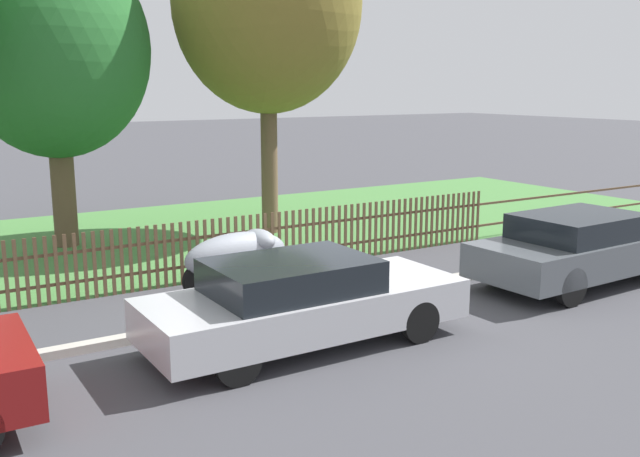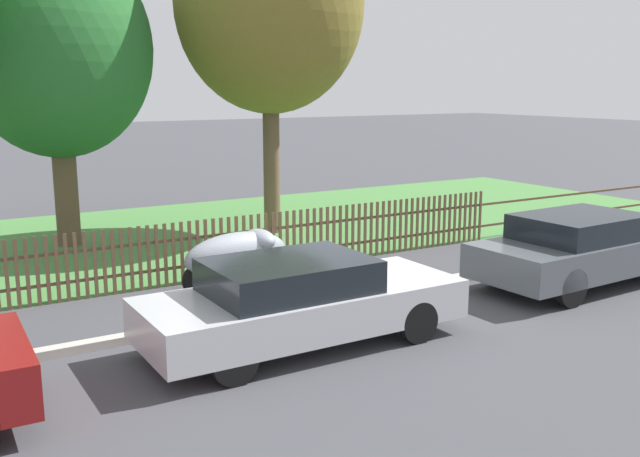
{
  "view_description": "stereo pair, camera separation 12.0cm",
  "coord_description": "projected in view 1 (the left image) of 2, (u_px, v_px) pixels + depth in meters",
  "views": [
    {
      "loc": [
        -5.49,
        -9.18,
        3.48
      ],
      "look_at": [
        0.74,
        0.87,
        1.1
      ],
      "focal_mm": 40.0,
      "sensor_mm": 36.0,
      "label": 1
    },
    {
      "loc": [
        -5.39,
        -9.25,
        3.48
      ],
      "look_at": [
        0.74,
        0.87,
        1.1
      ],
      "focal_mm": 40.0,
      "sensor_mm": 36.0,
      "label": 2
    }
  ],
  "objects": [
    {
      "name": "grass_strip",
      "position": [
        164.0,
        236.0,
        16.73
      ],
      "size": [
        28.35,
        8.35,
        0.01
      ],
      "primitive_type": "cube",
      "color": "#477F3D",
      "rests_on": "ground"
    },
    {
      "name": "tree_behind_motorcycle",
      "position": [
        53.0,
        50.0,
        14.92
      ],
      "size": [
        4.0,
        4.0,
        6.54
      ],
      "color": "brown",
      "rests_on": "ground"
    },
    {
      "name": "parked_car_navy_estate",
      "position": [
        583.0,
        247.0,
        12.65
      ],
      "size": [
        4.53,
        1.87,
        1.28
      ],
      "rotation": [
        0.0,
        0.0,
        0.04
      ],
      "color": "#51565B",
      "rests_on": "ground"
    },
    {
      "name": "kerb_stone",
      "position": [
        306.0,
        306.0,
        11.25
      ],
      "size": [
        28.35,
        0.2,
        0.12
      ],
      "primitive_type": "cube",
      "color": "#B2ADA3",
      "rests_on": "ground"
    },
    {
      "name": "park_fence",
      "position": [
        240.0,
        246.0,
        13.15
      ],
      "size": [
        28.35,
        0.05,
        1.14
      ],
      "color": "brown",
      "rests_on": "ground"
    },
    {
      "name": "tree_mid_park",
      "position": [
        267.0,
        4.0,
        16.15
      ],
      "size": [
        4.32,
        4.32,
        7.8
      ],
      "color": "brown",
      "rests_on": "ground"
    },
    {
      "name": "ground_plane",
      "position": [
        309.0,
        311.0,
        11.18
      ],
      "size": [
        120.0,
        120.0,
        0.0
      ],
      "primitive_type": "plane",
      "color": "#424247"
    },
    {
      "name": "covered_motorcycle",
      "position": [
        239.0,
        254.0,
        12.32
      ],
      "size": [
        2.05,
        0.85,
        1.0
      ],
      "rotation": [
        0.0,
        0.0,
        0.1
      ],
      "color": "black",
      "rests_on": "ground"
    },
    {
      "name": "parked_car_black_saloon",
      "position": [
        302.0,
        300.0,
        9.61
      ],
      "size": [
        4.44,
        1.67,
        1.22
      ],
      "rotation": [
        0.0,
        0.0,
        -0.0
      ],
      "color": "#BCBCC1",
      "rests_on": "ground"
    }
  ]
}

